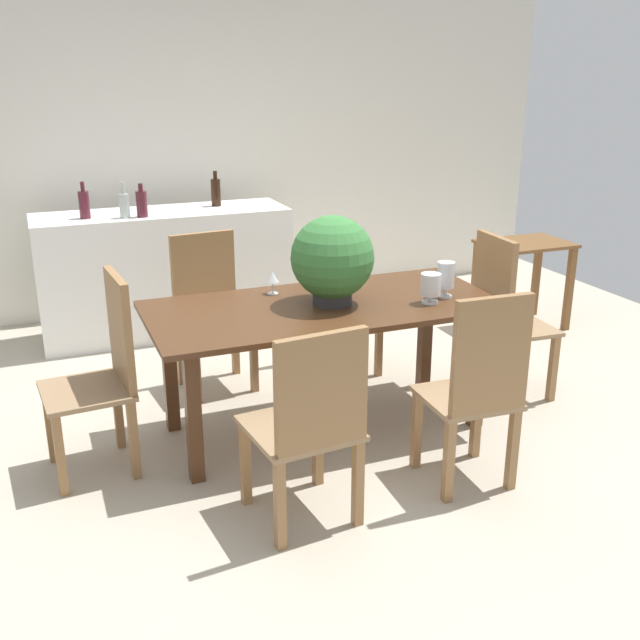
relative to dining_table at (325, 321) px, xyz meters
The scene contains 19 objects.
ground_plane 0.66m from the dining_table, 90.00° to the left, with size 7.04×7.04×0.00m, color #BCB29E.
back_wall 2.75m from the dining_table, 90.00° to the left, with size 6.40×0.10×2.60m, color silver.
dining_table is the anchor object (origin of this frame).
chair_near_left 1.00m from the dining_table, 115.80° to the right, with size 0.51×0.52×0.98m.
chair_far_left 1.00m from the dining_table, 117.08° to the left, with size 0.50×0.45×1.01m.
chair_near_right 0.99m from the dining_table, 63.73° to the right, with size 0.45×0.44×1.03m.
chair_foot_end 1.21m from the dining_table, ahead, with size 0.44×0.47×1.05m.
chair_head_end 1.21m from the dining_table, behind, with size 0.47×0.48×1.04m.
chair_far_right 1.00m from the dining_table, 63.23° to the left, with size 0.50×0.50×0.92m.
flower_centerpiece 0.35m from the dining_table, ahead, with size 0.46×0.46×0.50m.
crystal_vase_left 0.74m from the dining_table, 10.75° to the right, with size 0.10×0.10×0.21m.
crystal_vase_center_near 0.62m from the dining_table, 19.70° to the right, with size 0.11×0.11×0.17m.
wine_glass 0.41m from the dining_table, 124.75° to the left, with size 0.07×0.07×0.13m.
kitchen_counter 2.09m from the dining_table, 104.66° to the left, with size 1.91×0.60×0.97m, color white.
wine_bottle_dark 2.13m from the dining_table, 92.13° to the left, with size 0.08×0.08×0.27m.
wine_bottle_green 2.07m from the dining_table, 113.72° to the left, with size 0.07×0.07×0.26m.
wine_bottle_clear 2.26m from the dining_table, 119.27° to the left, with size 0.08×0.08×0.27m.
wine_bottle_amber 2.01m from the dining_table, 110.58° to the left, with size 0.08×0.08×0.25m.
side_table 2.40m from the dining_table, 26.42° to the left, with size 0.68×0.50×0.70m.
Camera 1 is at (-1.48, -3.70, 2.01)m, focal length 41.47 mm.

